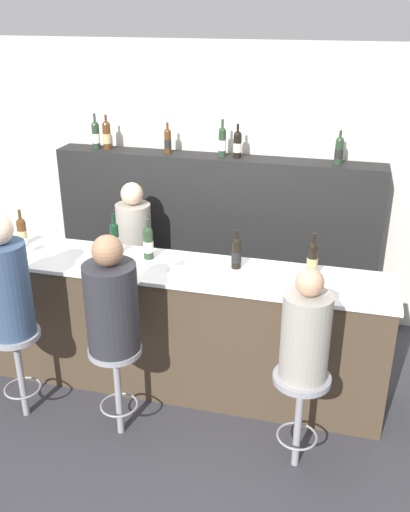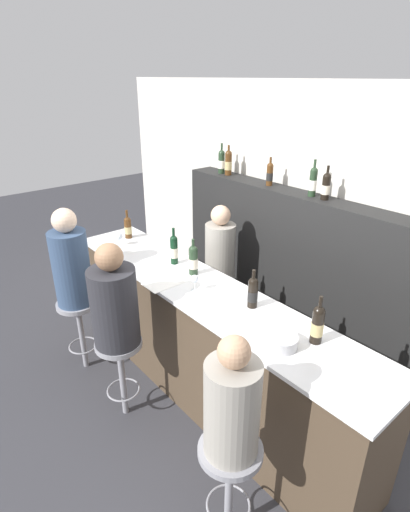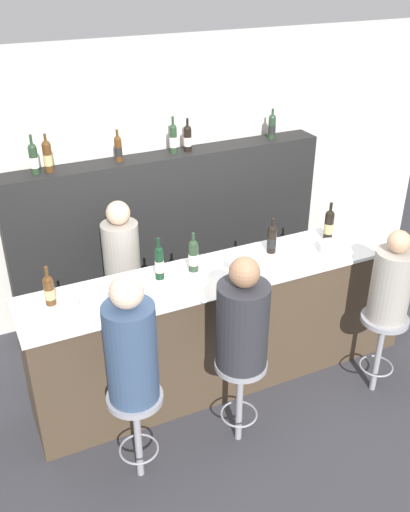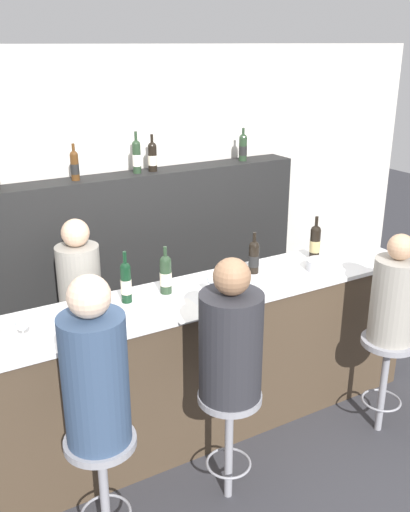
% 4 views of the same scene
% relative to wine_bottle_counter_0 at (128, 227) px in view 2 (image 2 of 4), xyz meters
% --- Properties ---
extents(ground_plane, '(16.00, 16.00, 0.00)m').
position_rel_wine_bottle_counter_0_xyz_m(ground_plane, '(1.35, -0.39, -1.18)').
color(ground_plane, '#333338').
extents(wall_back, '(6.40, 0.05, 2.60)m').
position_rel_wine_bottle_counter_0_xyz_m(wall_back, '(1.35, 1.36, 0.12)').
color(wall_back, beige).
rests_on(wall_back, ground_plane).
extents(bar_counter, '(3.25, 0.61, 1.07)m').
position_rel_wine_bottle_counter_0_xyz_m(bar_counter, '(1.35, -0.10, -0.65)').
color(bar_counter, '#473828').
rests_on(bar_counter, ground_plane).
extents(back_bar_cabinet, '(3.05, 0.28, 1.62)m').
position_rel_wine_bottle_counter_0_xyz_m(back_bar_cabinet, '(1.35, 1.14, -0.38)').
color(back_bar_cabinet, black).
rests_on(back_bar_cabinet, ground_plane).
extents(wine_bottle_counter_0, '(0.07, 0.07, 0.30)m').
position_rel_wine_bottle_counter_0_xyz_m(wine_bottle_counter_0, '(0.00, 0.00, 0.00)').
color(wine_bottle_counter_0, '#4C2D14').
rests_on(wine_bottle_counter_0, bar_counter).
extents(wine_bottle_counter_1, '(0.07, 0.07, 0.34)m').
position_rel_wine_bottle_counter_0_xyz_m(wine_bottle_counter_1, '(0.82, -0.00, 0.02)').
color(wine_bottle_counter_1, black).
rests_on(wine_bottle_counter_1, bar_counter).
extents(wine_bottle_counter_2, '(0.08, 0.08, 0.32)m').
position_rel_wine_bottle_counter_0_xyz_m(wine_bottle_counter_2, '(1.09, 0.00, 0.02)').
color(wine_bottle_counter_2, '#233823').
rests_on(wine_bottle_counter_2, bar_counter).
extents(wine_bottle_counter_3, '(0.08, 0.08, 0.30)m').
position_rel_wine_bottle_counter_0_xyz_m(wine_bottle_counter_3, '(1.79, 0.00, 0.00)').
color(wine_bottle_counter_3, black).
rests_on(wine_bottle_counter_3, bar_counter).
extents(wine_bottle_counter_4, '(0.08, 0.08, 0.33)m').
position_rel_wine_bottle_counter_0_xyz_m(wine_bottle_counter_4, '(2.35, -0.00, 0.02)').
color(wine_bottle_counter_4, black).
rests_on(wine_bottle_counter_4, bar_counter).
extents(wine_bottle_backbar_0, '(0.07, 0.07, 0.33)m').
position_rel_wine_bottle_counter_0_xyz_m(wine_bottle_backbar_0, '(0.18, 1.14, 0.56)').
color(wine_bottle_backbar_0, '#233823').
rests_on(wine_bottle_backbar_0, back_bar_cabinet).
extents(wine_bottle_backbar_1, '(0.08, 0.08, 0.32)m').
position_rel_wine_bottle_counter_0_xyz_m(wine_bottle_backbar_1, '(0.30, 1.14, 0.57)').
color(wine_bottle_backbar_1, '#4C2D14').
rests_on(wine_bottle_backbar_1, back_bar_cabinet).
extents(wine_bottle_backbar_2, '(0.07, 0.07, 0.28)m').
position_rel_wine_bottle_counter_0_xyz_m(wine_bottle_backbar_2, '(0.90, 1.14, 0.55)').
color(wine_bottle_backbar_2, '#4C2D14').
rests_on(wine_bottle_backbar_2, back_bar_cabinet).
extents(wine_bottle_backbar_3, '(0.07, 0.07, 0.33)m').
position_rel_wine_bottle_counter_0_xyz_m(wine_bottle_backbar_3, '(1.41, 1.14, 0.57)').
color(wine_bottle_backbar_3, '#233823').
rests_on(wine_bottle_backbar_3, back_bar_cabinet).
extents(wine_bottle_backbar_4, '(0.07, 0.07, 0.30)m').
position_rel_wine_bottle_counter_0_xyz_m(wine_bottle_backbar_4, '(1.55, 1.14, 0.55)').
color(wine_bottle_backbar_4, black).
rests_on(wine_bottle_backbar_4, back_bar_cabinet).
extents(wine_glass_0, '(0.07, 0.07, 0.14)m').
position_rel_wine_bottle_counter_0_xyz_m(wine_glass_0, '(0.13, -0.18, -0.02)').
color(wine_glass_0, silver).
rests_on(wine_glass_0, bar_counter).
extents(wine_glass_1, '(0.06, 0.06, 0.14)m').
position_rel_wine_bottle_counter_0_xyz_m(wine_glass_1, '(1.33, -0.18, -0.02)').
color(wine_glass_1, silver).
rests_on(wine_glass_1, bar_counter).
extents(metal_bowl, '(0.21, 0.21, 0.08)m').
position_rel_wine_bottle_counter_0_xyz_m(metal_bowl, '(2.24, -0.20, -0.08)').
color(metal_bowl, '#B7B7BC').
rests_on(metal_bowl, bar_counter).
extents(tasting_menu, '(0.21, 0.30, 0.00)m').
position_rel_wine_bottle_counter_0_xyz_m(tasting_menu, '(1.07, -0.30, -0.12)').
color(tasting_menu, white).
rests_on(tasting_menu, bar_counter).
extents(bar_stool_left, '(0.37, 0.37, 0.73)m').
position_rel_wine_bottle_counter_0_xyz_m(bar_stool_left, '(0.33, -0.77, -0.62)').
color(bar_stool_left, gray).
rests_on(bar_stool_left, ground_plane).
extents(guest_seated_left, '(0.33, 0.33, 0.89)m').
position_rel_wine_bottle_counter_0_xyz_m(guest_seated_left, '(0.33, -0.77, -0.06)').
color(guest_seated_left, '#334766').
rests_on(guest_seated_left, bar_stool_left).
extents(bar_stool_middle, '(0.37, 0.37, 0.73)m').
position_rel_wine_bottle_counter_0_xyz_m(bar_stool_middle, '(1.11, -0.77, -0.62)').
color(bar_stool_middle, gray).
rests_on(bar_stool_middle, ground_plane).
extents(guest_seated_middle, '(0.36, 0.36, 0.83)m').
position_rel_wine_bottle_counter_0_xyz_m(guest_seated_middle, '(1.11, -0.77, -0.10)').
color(guest_seated_middle, '#28282D').
rests_on(guest_seated_middle, bar_stool_middle).
extents(bar_stool_right, '(0.37, 0.37, 0.73)m').
position_rel_wine_bottle_counter_0_xyz_m(bar_stool_right, '(2.38, -0.77, -0.62)').
color(bar_stool_right, gray).
rests_on(bar_stool_right, ground_plane).
extents(guest_seated_right, '(0.30, 0.30, 0.75)m').
position_rel_wine_bottle_counter_0_xyz_m(guest_seated_right, '(2.38, -0.77, -0.13)').
color(guest_seated_right, gray).
rests_on(guest_seated_right, bar_stool_right).
extents(bartender, '(0.31, 0.31, 1.46)m').
position_rel_wine_bottle_counter_0_xyz_m(bartender, '(0.71, 0.65, -0.51)').
color(bartender, gray).
rests_on(bartender, ground_plane).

